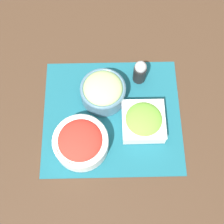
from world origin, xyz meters
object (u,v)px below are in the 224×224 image
at_px(cucumber_bowl, 103,91).
at_px(lettuce_bowl, 143,121).
at_px(tomato_bowl, 81,142).
at_px(pepper_shaker, 140,72).

relative_size(cucumber_bowl, lettuce_bowl, 1.09).
bearing_deg(tomato_bowl, pepper_shaker, 50.99).
height_order(cucumber_bowl, pepper_shaker, pepper_shaker).
bearing_deg(pepper_shaker, cucumber_bowl, -151.25).
relative_size(tomato_bowl, pepper_shaker, 1.75).
bearing_deg(tomato_bowl, cucumber_bowl, 67.75).
bearing_deg(pepper_shaker, tomato_bowl, -129.01).
xyz_separation_m(lettuce_bowl, tomato_bowl, (-0.20, -0.07, 0.01)).
bearing_deg(tomato_bowl, lettuce_bowl, 19.28).
bearing_deg(pepper_shaker, lettuce_bowl, -88.99).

